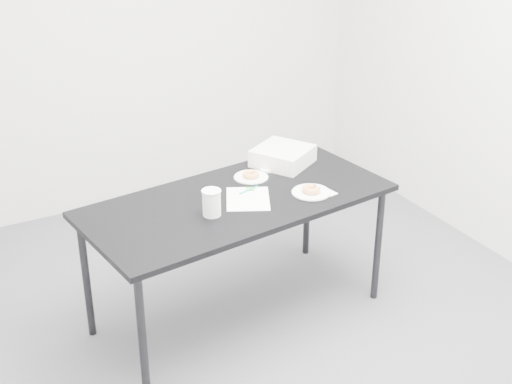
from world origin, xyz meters
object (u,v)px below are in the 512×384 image
coffee_cup (212,203)px  bakery_box (283,156)px  donut_near (311,189)px  donut_far (251,174)px  scorecard (248,199)px  plate_far (251,177)px  pen (248,190)px  plate_near (311,192)px  table (237,208)px

coffee_cup → bakery_box: size_ratio=0.47×
donut_near → donut_far: (-0.20, 0.35, -0.00)m
coffee_cup → bakery_box: bearing=31.4°
scorecard → plate_far: size_ratio=1.47×
coffee_cup → bakery_box: coffee_cup is taller
pen → plate_near: size_ratio=0.63×
table → coffee_cup: (-0.21, -0.12, 0.13)m
plate_far → coffee_cup: coffee_cup is taller
plate_near → bakery_box: bakery_box is taller
donut_near → coffee_cup: 0.61m
table → donut_far: donut_far is taller
donut_near → donut_far: size_ratio=1.08×
donut_near → plate_far: donut_near is taller
plate_far → donut_far: size_ratio=2.13×
pen → plate_near: pen is taller
pen → donut_near: (0.30, -0.19, 0.02)m
pen → coffee_cup: bearing=-168.4°
plate_far → bakery_box: 0.29m
table → plate_near: plate_near is taller
donut_far → coffee_cup: bearing=-141.5°
table → donut_near: donut_near is taller
table → donut_far: size_ratio=18.86×
plate_near → coffee_cup: size_ratio=1.51×
plate_far → donut_far: donut_far is taller
plate_far → bakery_box: bakery_box is taller
donut_far → plate_far: bearing=0.0°
plate_near → donut_near: donut_near is taller
scorecard → donut_near: size_ratio=2.89×
pen → plate_near: (0.30, -0.19, -0.00)m
scorecard → donut_far: donut_far is taller
plate_near → bakery_box: (0.07, 0.44, 0.05)m
table → coffee_cup: coffee_cup is taller
table → bakery_box: 0.56m
scorecard → bakery_box: size_ratio=0.96×
scorecard → donut_far: size_ratio=3.13×
scorecard → plate_near: bearing=9.1°
bakery_box → table: bearing=-178.4°
donut_near → donut_far: 0.40m
donut_far → coffee_cup: 0.52m
plate_near → table: bearing=159.9°
plate_near → donut_near: 0.02m
pen → bakery_box: bakery_box is taller
pen → donut_near: size_ratio=1.34×
pen → plate_far: (0.10, 0.16, -0.00)m
plate_far → bakery_box: (0.27, 0.09, 0.05)m
pen → coffee_cup: coffee_cup is taller
donut_near → plate_far: bearing=119.3°
scorecard → pen: 0.10m
pen → donut_near: donut_near is taller
scorecard → coffee_cup: 0.28m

